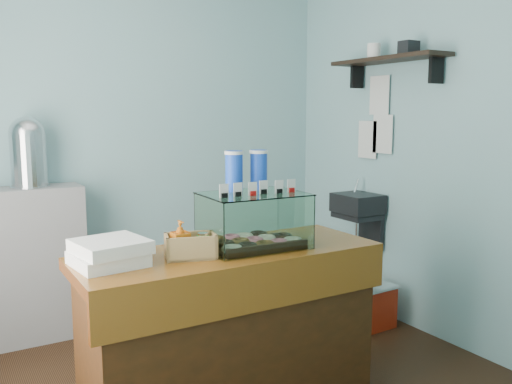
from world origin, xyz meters
TOP-DOWN VIEW (x-y plane):
  - room_shell at (0.03, 0.01)m, footprint 3.54×3.04m
  - counter at (0.00, -0.25)m, footprint 1.60×0.60m
  - back_shelf at (-0.90, 1.32)m, footprint 1.00×0.32m
  - display_case at (0.15, -0.23)m, footprint 0.55×0.42m
  - condiment_crate at (-0.24, -0.28)m, footprint 0.28×0.22m
  - pastry_boxes at (-0.62, -0.21)m, footprint 0.36×0.35m
  - coffee_urn at (-0.74, 1.32)m, footprint 0.27×0.27m
  - red_cooler at (1.45, 0.25)m, footprint 0.38×0.30m

SIDE VIEW (x-z plane):
  - red_cooler at x=1.45m, z-range 0.00..0.33m
  - counter at x=0.00m, z-range 0.01..0.91m
  - back_shelf at x=-0.90m, z-range 0.00..1.10m
  - pastry_boxes at x=-0.62m, z-range 0.90..1.02m
  - condiment_crate at x=-0.24m, z-range 0.87..1.06m
  - display_case at x=0.15m, z-range 0.81..1.32m
  - coffee_urn at x=-0.74m, z-range 1.11..1.60m
  - room_shell at x=0.03m, z-range 0.30..3.12m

